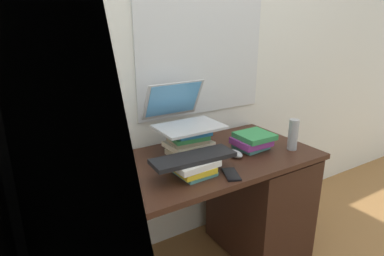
# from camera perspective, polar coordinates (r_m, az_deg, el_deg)

# --- Properties ---
(wall_back) EXTENTS (6.00, 0.06, 2.60)m
(wall_back) POSITION_cam_1_polar(r_m,az_deg,el_deg) (1.96, -5.66, 13.81)
(wall_back) COLOR silver
(wall_back) RESTS_ON ground
(desk) EXTENTS (1.42, 0.66, 0.72)m
(desk) POSITION_cam_1_polar(r_m,az_deg,el_deg) (2.12, 9.08, -11.87)
(desk) COLOR #381E14
(desk) RESTS_ON ground
(book_stack_tall) EXTENTS (0.26, 0.20, 0.16)m
(book_stack_tall) POSITION_cam_1_polar(r_m,az_deg,el_deg) (1.83, -0.47, -2.40)
(book_stack_tall) COLOR orange
(book_stack_tall) RESTS_ON desk
(book_stack_keyboard_riser) EXTENTS (0.23, 0.20, 0.08)m
(book_stack_keyboard_riser) POSITION_cam_1_polar(r_m,az_deg,el_deg) (1.63, 0.27, -6.74)
(book_stack_keyboard_riser) COLOR teal
(book_stack_keyboard_riser) RESTS_ON desk
(book_stack_side) EXTENTS (0.21, 0.19, 0.10)m
(book_stack_side) POSITION_cam_1_polar(r_m,az_deg,el_deg) (1.96, 10.36, -2.17)
(book_stack_side) COLOR teal
(book_stack_side) RESTS_ON desk
(laptop) EXTENTS (0.36, 0.36, 0.23)m
(laptop) POSITION_cam_1_polar(r_m,az_deg,el_deg) (1.85, -1.64, 2.25)
(laptop) COLOR #B7BABF
(laptop) RESTS_ON book_stack_tall
(keyboard) EXTENTS (0.43, 0.16, 0.02)m
(keyboard) POSITION_cam_1_polar(r_m,az_deg,el_deg) (1.60, 0.24, -5.15)
(keyboard) COLOR black
(keyboard) RESTS_ON book_stack_keyboard_riser
(computer_mouse) EXTENTS (0.06, 0.10, 0.04)m
(computer_mouse) POSITION_cam_1_polar(r_m,az_deg,el_deg) (1.85, 7.46, -4.42)
(computer_mouse) COLOR #A5A8AD
(computer_mouse) RESTS_ON desk
(mug) EXTENTS (0.13, 0.09, 0.10)m
(mug) POSITION_cam_1_polar(r_m,az_deg,el_deg) (1.66, -15.30, -6.52)
(mug) COLOR #265999
(mug) RESTS_ON desk
(water_bottle) EXTENTS (0.06, 0.06, 0.18)m
(water_bottle) POSITION_cam_1_polar(r_m,az_deg,el_deg) (2.00, 17.03, -1.10)
(water_bottle) COLOR #999EA5
(water_bottle) RESTS_ON desk
(cell_phone) EXTENTS (0.11, 0.15, 0.01)m
(cell_phone) POSITION_cam_1_polar(r_m,az_deg,el_deg) (1.64, 6.78, -7.94)
(cell_phone) COLOR black
(cell_phone) RESTS_ON desk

